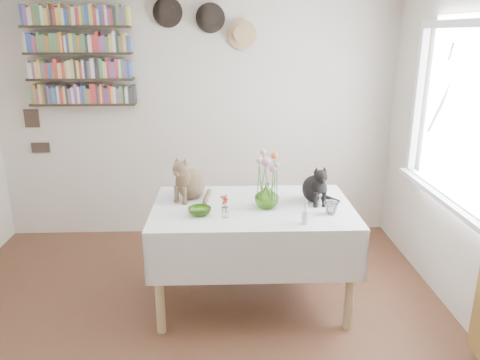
{
  "coord_description": "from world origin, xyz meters",
  "views": [
    {
      "loc": [
        0.24,
        -2.48,
        2.07
      ],
      "look_at": [
        0.37,
        0.74,
        1.05
      ],
      "focal_mm": 35.0,
      "sensor_mm": 36.0,
      "label": 1
    }
  ],
  "objects_px": {
    "flower_vase": "(267,196)",
    "black_cat": "(315,182)",
    "dining_table": "(252,230)",
    "tabby_cat": "(191,176)",
    "bookshelf_unit": "(79,57)"
  },
  "relations": [
    {
      "from": "dining_table",
      "to": "bookshelf_unit",
      "type": "xyz_separation_m",
      "value": [
        -1.57,
        1.32,
        1.23
      ]
    },
    {
      "from": "dining_table",
      "to": "tabby_cat",
      "type": "relative_size",
      "value": 4.16
    },
    {
      "from": "dining_table",
      "to": "bookshelf_unit",
      "type": "relative_size",
      "value": 1.52
    },
    {
      "from": "dining_table",
      "to": "tabby_cat",
      "type": "height_order",
      "value": "tabby_cat"
    },
    {
      "from": "dining_table",
      "to": "flower_vase",
      "type": "bearing_deg",
      "value": -22.38
    },
    {
      "from": "tabby_cat",
      "to": "black_cat",
      "type": "distance_m",
      "value": 0.97
    },
    {
      "from": "dining_table",
      "to": "flower_vase",
      "type": "xyz_separation_m",
      "value": [
        0.1,
        -0.04,
        0.3
      ]
    },
    {
      "from": "bookshelf_unit",
      "to": "flower_vase",
      "type": "bearing_deg",
      "value": -39.22
    },
    {
      "from": "tabby_cat",
      "to": "bookshelf_unit",
      "type": "bearing_deg",
      "value": 165.6
    },
    {
      "from": "tabby_cat",
      "to": "dining_table",
      "type": "bearing_deg",
      "value": 7.38
    },
    {
      "from": "dining_table",
      "to": "tabby_cat",
      "type": "distance_m",
      "value": 0.64
    },
    {
      "from": "dining_table",
      "to": "flower_vase",
      "type": "height_order",
      "value": "flower_vase"
    },
    {
      "from": "flower_vase",
      "to": "black_cat",
      "type": "bearing_deg",
      "value": 18.38
    },
    {
      "from": "dining_table",
      "to": "tabby_cat",
      "type": "bearing_deg",
      "value": 156.28
    },
    {
      "from": "tabby_cat",
      "to": "flower_vase",
      "type": "bearing_deg",
      "value": 7.61
    }
  ]
}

